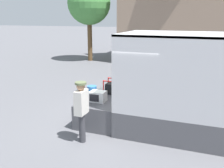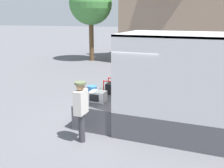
% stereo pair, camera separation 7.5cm
% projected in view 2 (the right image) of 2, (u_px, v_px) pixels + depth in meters
% --- Properties ---
extents(ground_plane, '(160.00, 160.00, 0.00)m').
position_uv_depth(ground_plane, '(124.00, 122.00, 8.30)').
color(ground_plane, slate).
extents(tailgate_deck, '(1.32, 2.30, 0.77)m').
position_uv_depth(tailgate_deck, '(106.00, 108.00, 8.42)').
color(tailgate_deck, '#4C4C51').
rests_on(tailgate_deck, ground).
extents(microwave, '(0.50, 0.39, 0.33)m').
position_uv_depth(microwave, '(98.00, 96.00, 7.91)').
color(microwave, white).
rests_on(microwave, tailgate_deck).
extents(portable_generator, '(0.59, 0.50, 0.50)m').
position_uv_depth(portable_generator, '(114.00, 88.00, 8.72)').
color(portable_generator, black).
rests_on(portable_generator, tailgate_deck).
extents(orange_bucket, '(0.31, 0.31, 0.38)m').
position_uv_depth(orange_bucket, '(92.00, 91.00, 8.36)').
color(orange_bucket, '#3370B2').
rests_on(orange_bucket, tailgate_deck).
extents(worker_person, '(0.31, 0.44, 1.72)m').
position_uv_depth(worker_person, '(81.00, 106.00, 6.71)').
color(worker_person, '#38383D').
rests_on(worker_person, ground).
extents(house_backdrop, '(7.83, 6.37, 8.47)m').
position_uv_depth(house_backdrop, '(178.00, 4.00, 19.00)').
color(house_backdrop, gray).
rests_on(house_backdrop, ground).
extents(street_tree, '(3.28, 3.28, 6.05)m').
position_uv_depth(street_tree, '(91.00, 3.00, 18.97)').
color(street_tree, brown).
rests_on(street_tree, ground).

